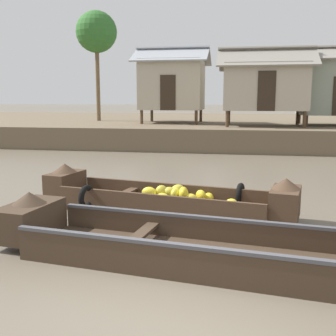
{
  "coord_description": "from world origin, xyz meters",
  "views": [
    {
      "loc": [
        0.81,
        -4.7,
        2.37
      ],
      "look_at": [
        -0.96,
        5.38,
        0.64
      ],
      "focal_mm": 44.03,
      "sensor_mm": 36.0,
      "label": 1
    }
  ],
  "objects_px": {
    "stilt_house_left": "(173,84)",
    "palm_tree_near": "(96,33)",
    "banana_boat": "(166,198)",
    "stilt_house_mid_right": "(335,86)",
    "stilt_house_mid_left": "(265,86)",
    "viewer_boat": "(217,248)"
  },
  "relations": [
    {
      "from": "stilt_house_left",
      "to": "palm_tree_near",
      "type": "relative_size",
      "value": 0.64
    },
    {
      "from": "banana_boat",
      "to": "stilt_house_left",
      "type": "bearing_deg",
      "value": 98.74
    },
    {
      "from": "banana_boat",
      "to": "stilt_house_mid_right",
      "type": "distance_m",
      "value": 15.18
    },
    {
      "from": "stilt_house_mid_left",
      "to": "palm_tree_near",
      "type": "distance_m",
      "value": 10.72
    },
    {
      "from": "stilt_house_mid_left",
      "to": "stilt_house_mid_right",
      "type": "distance_m",
      "value": 3.63
    },
    {
      "from": "banana_boat",
      "to": "stilt_house_mid_left",
      "type": "distance_m",
      "value": 13.13
    },
    {
      "from": "banana_boat",
      "to": "stilt_house_mid_right",
      "type": "relative_size",
      "value": 1.35
    },
    {
      "from": "viewer_boat",
      "to": "stilt_house_mid_right",
      "type": "relative_size",
      "value": 1.73
    },
    {
      "from": "banana_boat",
      "to": "palm_tree_near",
      "type": "height_order",
      "value": "palm_tree_near"
    },
    {
      "from": "viewer_boat",
      "to": "palm_tree_near",
      "type": "relative_size",
      "value": 1.09
    },
    {
      "from": "stilt_house_left",
      "to": "stilt_house_mid_left",
      "type": "height_order",
      "value": "stilt_house_left"
    },
    {
      "from": "viewer_boat",
      "to": "stilt_house_mid_left",
      "type": "xyz_separation_m",
      "value": [
        1.42,
        15.17,
        2.74
      ]
    },
    {
      "from": "banana_boat",
      "to": "viewer_boat",
      "type": "distance_m",
      "value": 2.87
    },
    {
      "from": "banana_boat",
      "to": "stilt_house_mid_right",
      "type": "bearing_deg",
      "value": 65.89
    },
    {
      "from": "banana_boat",
      "to": "stilt_house_left",
      "type": "distance_m",
      "value": 14.91
    },
    {
      "from": "stilt_house_left",
      "to": "palm_tree_near",
      "type": "distance_m",
      "value": 5.87
    },
    {
      "from": "banana_boat",
      "to": "palm_tree_near",
      "type": "xyz_separation_m",
      "value": [
        -7.03,
        15.91,
        5.91
      ]
    },
    {
      "from": "stilt_house_mid_left",
      "to": "palm_tree_near",
      "type": "height_order",
      "value": "palm_tree_near"
    },
    {
      "from": "banana_boat",
      "to": "palm_tree_near",
      "type": "bearing_deg",
      "value": 113.83
    },
    {
      "from": "stilt_house_left",
      "to": "stilt_house_mid_left",
      "type": "distance_m",
      "value": 5.22
    },
    {
      "from": "stilt_house_left",
      "to": "stilt_house_mid_right",
      "type": "distance_m",
      "value": 8.37
    },
    {
      "from": "stilt_house_mid_left",
      "to": "viewer_boat",
      "type": "bearing_deg",
      "value": -95.33
    }
  ]
}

